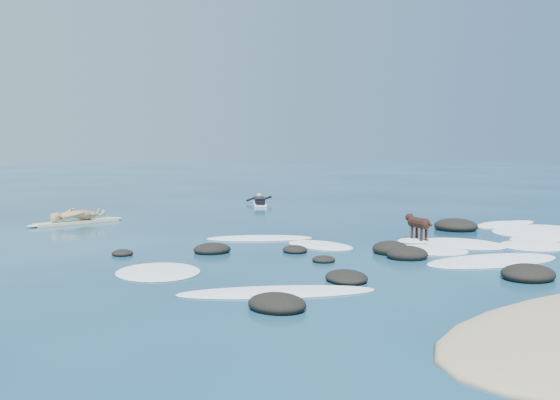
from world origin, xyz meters
TOP-DOWN VIEW (x-y plane):
  - ground at (0.00, 0.00)m, footprint 160.00×160.00m
  - reef_rocks at (1.88, -2.74)m, footprint 11.69×7.67m
  - breaking_foam at (2.76, -0.87)m, footprint 14.91×8.03m
  - standing_surfer_rig at (-6.11, 8.13)m, footprint 3.27×1.38m
  - paddling_surfer_rig at (2.06, 11.37)m, footprint 1.59×2.55m
  - dog at (1.58, 0.03)m, footprint 0.32×1.19m

SIDE VIEW (x-z plane):
  - ground at x=0.00m, z-range 0.00..0.00m
  - breaking_foam at x=2.76m, z-range -0.05..0.07m
  - reef_rocks at x=1.88m, z-range -0.20..0.41m
  - paddling_surfer_rig at x=2.06m, z-range -0.07..0.38m
  - dog at x=1.58m, z-range 0.12..0.88m
  - standing_surfer_rig at x=-6.11m, z-range -0.20..1.70m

